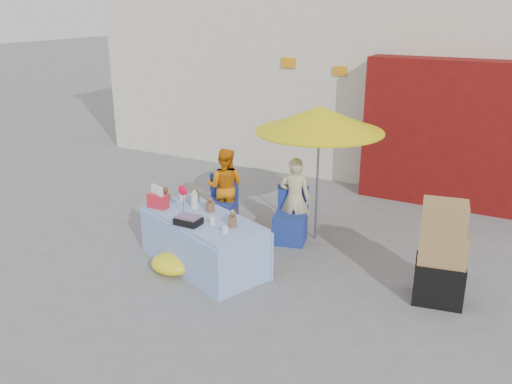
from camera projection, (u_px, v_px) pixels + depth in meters
The scene contains 10 objects.
ground at pixel (227, 272), 7.47m from camera, with size 80.00×80.00×0.00m, color slate.
backdrop at pixel (412, 21), 12.46m from camera, with size 14.00×8.00×7.80m.
market_table at pixel (203, 240), 7.53m from camera, with size 2.12×1.55×1.16m.
chair_left at pixel (221, 212), 8.90m from camera, with size 0.58×0.57×0.85m.
chair_right at pixel (290, 226), 8.34m from camera, with size 0.58×0.57×0.85m.
vendor_orange at pixel (225, 187), 8.88m from camera, with size 0.63×0.49×1.30m, color orange.
vendor_beige at pixel (295, 199), 8.32m from camera, with size 0.48×0.31×1.32m, color #CAC18F.
umbrella at pixel (320, 120), 7.90m from camera, with size 1.90×1.90×2.09m.
box_stack at pixel (441, 256), 6.55m from camera, with size 0.66×0.58×1.31m.
tarp_bundle at pixel (172, 264), 7.39m from camera, with size 0.60×0.48×0.27m, color yellow.
Camera 1 is at (3.50, -5.70, 3.52)m, focal length 38.00 mm.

